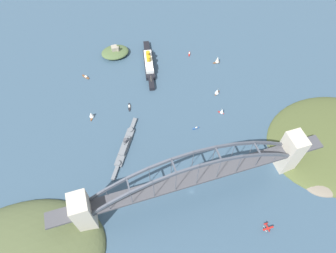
{
  "coord_description": "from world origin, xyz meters",
  "views": [
    {
      "loc": [
        -59.65,
        -109.27,
        289.43
      ],
      "look_at": [
        0.0,
        80.46,
        8.0
      ],
      "focal_mm": 31.77,
      "sensor_mm": 36.0,
      "label": 1
    }
  ],
  "objects": [
    {
      "name": "harbor_arch_bridge",
      "position": [
        0.0,
        -0.0,
        29.44
      ],
      "size": [
        274.08,
        20.58,
        70.68
      ],
      "color": "beige",
      "rests_on": "ground"
    },
    {
      "name": "headland_east_shore",
      "position": [
        176.96,
        4.94,
        0.0
      ],
      "size": [
        161.57,
        133.89,
        18.61
      ],
      "color": "#4C562D",
      "rests_on": "ground"
    },
    {
      "name": "ocean_liner",
      "position": [
        7.61,
        193.16,
        5.16
      ],
      "size": [
        24.04,
        93.58,
        18.82
      ],
      "color": "black",
      "rests_on": "ground"
    },
    {
      "name": "small_boat_6",
      "position": [
        69.36,
        198.59,
        0.79
      ],
      "size": [
        5.06,
        9.03,
        2.18
      ],
      "color": "#B2231E",
      "rests_on": "ground"
    },
    {
      "name": "fort_island_mid_harbor",
      "position": [
        -32.38,
        229.41,
        4.88
      ],
      "size": [
        38.92,
        30.66,
        15.64
      ],
      "color": "#4C6038",
      "rests_on": "ground"
    },
    {
      "name": "small_boat_2",
      "position": [
        -79.84,
        196.93,
        0.87
      ],
      "size": [
        8.7,
        11.0,
        2.44
      ],
      "color": "brown",
      "rests_on": "ground"
    },
    {
      "name": "small_boat_0",
      "position": [
        77.47,
        116.55,
        4.23
      ],
      "size": [
        9.15,
        7.81,
        9.09
      ],
      "color": "brown",
      "rests_on": "ground"
    },
    {
      "name": "ground_plane",
      "position": [
        0.0,
        0.0,
        0.0
      ],
      "size": [
        1400.0,
        1400.0,
        0.0
      ],
      "primitive_type": "plane",
      "color": "#385166"
    },
    {
      "name": "naval_cruiser",
      "position": [
        -53.57,
        72.67,
        2.58
      ],
      "size": [
        45.54,
        73.26,
        15.98
      ],
      "color": "slate",
      "rests_on": "ground"
    },
    {
      "name": "small_boat_7",
      "position": [
        70.79,
        85.33,
        4.21
      ],
      "size": [
        6.84,
        6.95,
        9.02
      ],
      "color": "#B2231E",
      "rests_on": "ground"
    },
    {
      "name": "seaplane_taxiing_near_bridge",
      "position": [
        56.17,
        -57.29,
        2.34
      ],
      "size": [
        11.1,
        8.39,
        5.22
      ],
      "color": "#B7B7B2",
      "rests_on": "ground"
    },
    {
      "name": "small_boat_1",
      "position": [
        -35.61,
        128.29,
        0.76
      ],
      "size": [
        4.18,
        12.85,
        2.1
      ],
      "color": "black",
      "rests_on": "ground"
    },
    {
      "name": "small_boat_5",
      "position": [
        100.6,
        170.14,
        5.59
      ],
      "size": [
        10.08,
        5.85,
        11.96
      ],
      "color": "brown",
      "rests_on": "ground"
    },
    {
      "name": "small_boat_4",
      "position": [
        -82.64,
        127.21,
        4.49
      ],
      "size": [
        7.36,
        10.15,
        9.68
      ],
      "color": "brown",
      "rests_on": "ground"
    },
    {
      "name": "small_boat_3",
      "position": [
        32.39,
        73.11,
        0.86
      ],
      "size": [
        8.36,
        1.87,
        2.35
      ],
      "color": "#234C8C",
      "rests_on": "ground"
    }
  ]
}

